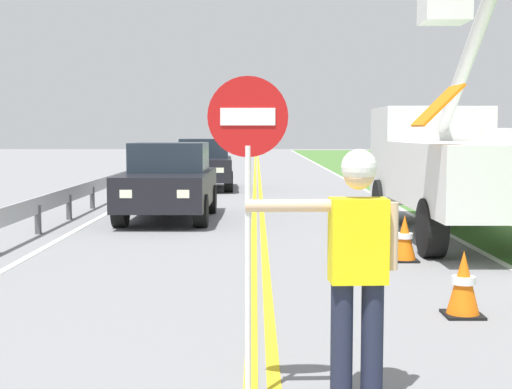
{
  "coord_description": "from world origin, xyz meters",
  "views": [
    {
      "loc": [
        -0.05,
        -0.14,
        1.95
      ],
      "look_at": [
        -0.05,
        8.41,
        1.2
      ],
      "focal_mm": 50.66,
      "sensor_mm": 36.0,
      "label": 1
    }
  ],
  "objects_px": {
    "stop_sign_paddle": "(248,166)",
    "oncoming_sedan_nearest": "(169,182)",
    "traffic_cone_tail": "(378,221)",
    "traffic_cone_mid": "(405,239)",
    "utility_bucket_truck": "(454,161)",
    "oncoming_sedan_second": "(204,165)",
    "flagger_worker": "(356,259)",
    "traffic_cone_lead": "(463,285)"
  },
  "relations": [
    {
      "from": "stop_sign_paddle",
      "to": "oncoming_sedan_nearest",
      "type": "height_order",
      "value": "stop_sign_paddle"
    },
    {
      "from": "traffic_cone_tail",
      "to": "traffic_cone_mid",
      "type": "bearing_deg",
      "value": -89.42
    },
    {
      "from": "utility_bucket_truck",
      "to": "oncoming_sedan_nearest",
      "type": "bearing_deg",
      "value": 158.17
    },
    {
      "from": "oncoming_sedan_second",
      "to": "traffic_cone_tail",
      "type": "height_order",
      "value": "oncoming_sedan_second"
    },
    {
      "from": "oncoming_sedan_nearest",
      "to": "flagger_worker",
      "type": "bearing_deg",
      "value": -76.33
    },
    {
      "from": "utility_bucket_truck",
      "to": "traffic_cone_tail",
      "type": "relative_size",
      "value": 9.74
    },
    {
      "from": "oncoming_sedan_second",
      "to": "traffic_cone_tail",
      "type": "bearing_deg",
      "value": -70.77
    },
    {
      "from": "flagger_worker",
      "to": "stop_sign_paddle",
      "type": "bearing_deg",
      "value": -177.35
    },
    {
      "from": "oncoming_sedan_nearest",
      "to": "oncoming_sedan_second",
      "type": "distance_m",
      "value": 8.47
    },
    {
      "from": "flagger_worker",
      "to": "oncoming_sedan_nearest",
      "type": "bearing_deg",
      "value": 103.67
    },
    {
      "from": "stop_sign_paddle",
      "to": "traffic_cone_lead",
      "type": "relative_size",
      "value": 3.33
    },
    {
      "from": "flagger_worker",
      "to": "traffic_cone_tail",
      "type": "height_order",
      "value": "flagger_worker"
    },
    {
      "from": "utility_bucket_truck",
      "to": "flagger_worker",
      "type": "bearing_deg",
      "value": -109.44
    },
    {
      "from": "traffic_cone_lead",
      "to": "traffic_cone_tail",
      "type": "height_order",
      "value": "same"
    },
    {
      "from": "utility_bucket_truck",
      "to": "oncoming_sedan_second",
      "type": "relative_size",
      "value": 1.63
    },
    {
      "from": "stop_sign_paddle",
      "to": "traffic_cone_tail",
      "type": "bearing_deg",
      "value": 74.1
    },
    {
      "from": "stop_sign_paddle",
      "to": "utility_bucket_truck",
      "type": "relative_size",
      "value": 0.34
    },
    {
      "from": "utility_bucket_truck",
      "to": "traffic_cone_tail",
      "type": "height_order",
      "value": "utility_bucket_truck"
    },
    {
      "from": "traffic_cone_tail",
      "to": "oncoming_sedan_nearest",
      "type": "bearing_deg",
      "value": 144.73
    },
    {
      "from": "oncoming_sedan_nearest",
      "to": "oncoming_sedan_second",
      "type": "bearing_deg",
      "value": 88.86
    },
    {
      "from": "oncoming_sedan_second",
      "to": "traffic_cone_tail",
      "type": "relative_size",
      "value": 5.97
    },
    {
      "from": "oncoming_sedan_second",
      "to": "traffic_cone_tail",
      "type": "distance_m",
      "value": 12.08
    },
    {
      "from": "oncoming_sedan_nearest",
      "to": "traffic_cone_lead",
      "type": "relative_size",
      "value": 5.9
    },
    {
      "from": "stop_sign_paddle",
      "to": "traffic_cone_lead",
      "type": "xyz_separation_m",
      "value": [
        2.25,
        2.48,
        -1.37
      ]
    },
    {
      "from": "flagger_worker",
      "to": "utility_bucket_truck",
      "type": "height_order",
      "value": "utility_bucket_truck"
    },
    {
      "from": "flagger_worker",
      "to": "utility_bucket_truck",
      "type": "xyz_separation_m",
      "value": [
        3.03,
        8.59,
        0.35
      ]
    },
    {
      "from": "traffic_cone_mid",
      "to": "stop_sign_paddle",
      "type": "bearing_deg",
      "value": -111.79
    },
    {
      "from": "oncoming_sedan_nearest",
      "to": "traffic_cone_mid",
      "type": "height_order",
      "value": "oncoming_sedan_nearest"
    },
    {
      "from": "utility_bucket_truck",
      "to": "traffic_cone_mid",
      "type": "height_order",
      "value": "utility_bucket_truck"
    },
    {
      "from": "flagger_worker",
      "to": "traffic_cone_lead",
      "type": "distance_m",
      "value": 2.94
    },
    {
      "from": "flagger_worker",
      "to": "traffic_cone_mid",
      "type": "relative_size",
      "value": 2.61
    },
    {
      "from": "traffic_cone_lead",
      "to": "stop_sign_paddle",
      "type": "bearing_deg",
      "value": -132.16
    },
    {
      "from": "stop_sign_paddle",
      "to": "traffic_cone_tail",
      "type": "distance_m",
      "value": 8.4
    },
    {
      "from": "oncoming_sedan_nearest",
      "to": "oncoming_sedan_second",
      "type": "height_order",
      "value": "same"
    },
    {
      "from": "stop_sign_paddle",
      "to": "utility_bucket_truck",
      "type": "distance_m",
      "value": 9.43
    },
    {
      "from": "flagger_worker",
      "to": "traffic_cone_tail",
      "type": "distance_m",
      "value": 8.11
    },
    {
      "from": "traffic_cone_tail",
      "to": "traffic_cone_lead",
      "type": "bearing_deg",
      "value": -90.25
    },
    {
      "from": "flagger_worker",
      "to": "traffic_cone_lead",
      "type": "bearing_deg",
      "value": 58.85
    },
    {
      "from": "traffic_cone_tail",
      "to": "flagger_worker",
      "type": "bearing_deg",
      "value": -100.71
    },
    {
      "from": "stop_sign_paddle",
      "to": "oncoming_sedan_nearest",
      "type": "bearing_deg",
      "value": 99.75
    },
    {
      "from": "stop_sign_paddle",
      "to": "oncoming_sedan_second",
      "type": "distance_m",
      "value": 19.46
    },
    {
      "from": "utility_bucket_truck",
      "to": "oncoming_sedan_nearest",
      "type": "xyz_separation_m",
      "value": [
        -5.67,
        2.27,
        -0.56
      ]
    }
  ]
}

